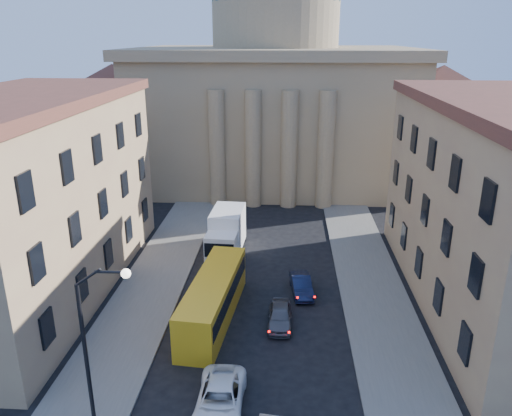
% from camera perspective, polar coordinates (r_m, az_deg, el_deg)
% --- Properties ---
extents(sidewalk_left, '(5.00, 60.00, 0.15)m').
position_cam_1_polar(sidewalk_left, '(36.13, -13.73, -12.12)').
color(sidewalk_left, '#5F5C56').
rests_on(sidewalk_left, ground).
extents(sidewalk_right, '(5.00, 60.00, 0.15)m').
position_cam_1_polar(sidewalk_right, '(35.29, 14.45, -13.00)').
color(sidewalk_right, '#5F5C56').
rests_on(sidewalk_right, ground).
extents(church, '(68.02, 28.76, 36.60)m').
position_cam_1_polar(church, '(67.15, 2.16, 13.50)').
color(church, '#8D7856').
rests_on(church, ground).
extents(building_left, '(11.60, 26.60, 14.70)m').
position_cam_1_polar(building_left, '(39.81, -24.67, 1.21)').
color(building_left, tan).
rests_on(building_left, ground).
extents(building_right, '(11.60, 26.60, 14.70)m').
position_cam_1_polar(building_right, '(38.29, 26.89, 0.21)').
color(building_right, tan).
rests_on(building_right, ground).
extents(street_lamp, '(2.62, 0.44, 8.83)m').
position_cam_1_polar(street_lamp, '(24.99, -17.97, -13.83)').
color(street_lamp, black).
rests_on(street_lamp, ground).
extents(car_left_mid, '(2.44, 5.27, 1.46)m').
position_cam_1_polar(car_left_mid, '(27.59, -4.15, -21.00)').
color(car_left_mid, white).
rests_on(car_left_mid, ground).
extents(car_right_far, '(1.66, 4.03, 1.37)m').
position_cam_1_polar(car_right_far, '(34.28, 2.77, -12.18)').
color(car_right_far, '#4F4F54').
rests_on(car_right_far, ground).
extents(car_right_distant, '(1.90, 4.19, 1.34)m').
position_cam_1_polar(car_right_distant, '(38.18, 5.19, -8.77)').
color(car_right_distant, '#0E1633').
rests_on(car_right_distant, ground).
extents(city_bus, '(3.49, 10.99, 3.05)m').
position_cam_1_polar(city_bus, '(34.54, -4.91, -10.15)').
color(city_bus, gold).
rests_on(city_bus, ground).
extents(box_truck, '(2.97, 6.89, 3.72)m').
position_cam_1_polar(box_truck, '(44.44, -3.45, -3.00)').
color(box_truck, white).
rests_on(box_truck, ground).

